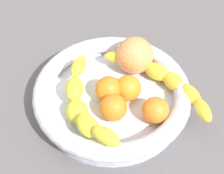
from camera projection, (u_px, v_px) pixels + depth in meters
kitchen_counter at (112, 109)px, 70.50cm from camera, size 120.00×120.00×3.00cm
fruit_bowl at (112, 95)px, 67.10cm from camera, size 30.80×30.80×5.84cm
banana_draped_left at (163, 78)px, 67.55cm from camera, size 24.07×13.48×3.90cm
banana_draped_right at (82, 106)px, 61.61cm from camera, size 22.85×8.38×6.39cm
orange_front at (113, 108)px, 62.55cm from camera, size 5.12×5.12×5.12cm
orange_mid_left at (128, 88)px, 65.70cm from camera, size 5.11×5.11×5.11cm
orange_mid_right at (155, 110)px, 62.18cm from camera, size 5.06×5.06×5.06cm
orange_rear at (108, 89)px, 65.55cm from camera, size 5.22×5.22×5.22cm
peach_blush at (135, 55)px, 69.90cm from camera, size 7.73×7.73×7.73cm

